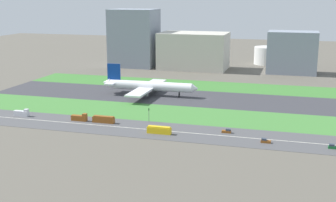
# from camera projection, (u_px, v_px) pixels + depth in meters

# --- Properties ---
(ground_plane) EXTENTS (800.00, 800.00, 0.00)m
(ground_plane) POSITION_uv_depth(u_px,v_px,m) (207.00, 99.00, 285.20)
(ground_plane) COLOR #5B564C
(runway) EXTENTS (280.00, 46.00, 0.10)m
(runway) POSITION_uv_depth(u_px,v_px,m) (207.00, 99.00, 285.19)
(runway) COLOR #38383D
(runway) RESTS_ON ground_plane
(grass_median_north) EXTENTS (280.00, 36.00, 0.10)m
(grass_median_north) POSITION_uv_depth(u_px,v_px,m) (218.00, 86.00, 323.55)
(grass_median_north) COLOR #3D7A33
(grass_median_north) RESTS_ON ground_plane
(grass_median_south) EXTENTS (280.00, 36.00, 0.10)m
(grass_median_south) POSITION_uv_depth(u_px,v_px,m) (192.00, 115.00, 246.83)
(grass_median_south) COLOR #427F38
(grass_median_south) RESTS_ON ground_plane
(highway) EXTENTS (280.00, 28.00, 0.10)m
(highway) POSITION_uv_depth(u_px,v_px,m) (177.00, 132.00, 216.89)
(highway) COLOR #4C4C4F
(highway) RESTS_ON ground_plane
(highway_centerline) EXTENTS (266.00, 0.50, 0.01)m
(highway_centerline) POSITION_uv_depth(u_px,v_px,m) (177.00, 132.00, 216.88)
(highway_centerline) COLOR silver
(highway_centerline) RESTS_ON highway
(airliner) EXTENTS (65.00, 56.00, 19.70)m
(airliner) POSITION_uv_depth(u_px,v_px,m) (148.00, 86.00, 294.31)
(airliner) COLOR white
(airliner) RESTS_ON runway
(bus_0) EXTENTS (11.60, 2.50, 3.50)m
(bus_0) POSITION_uv_depth(u_px,v_px,m) (159.00, 130.00, 213.82)
(bus_0) COLOR yellow
(bus_0) RESTS_ON highway
(car_0) EXTENTS (4.40, 1.80, 2.00)m
(car_0) POSITION_uv_depth(u_px,v_px,m) (227.00, 131.00, 215.18)
(car_0) COLOR brown
(car_0) RESTS_ON highway
(truck_0) EXTENTS (8.40, 2.50, 4.00)m
(truck_0) POSITION_uv_depth(u_px,v_px,m) (22.00, 113.00, 244.86)
(truck_0) COLOR silver
(truck_0) RESTS_ON highway
(bus_1) EXTENTS (11.60, 2.50, 3.50)m
(bus_1) POSITION_uv_depth(u_px,v_px,m) (104.00, 119.00, 231.98)
(bus_1) COLOR brown
(bus_1) RESTS_ON highway
(truck_1) EXTENTS (8.40, 2.50, 4.00)m
(truck_1) POSITION_uv_depth(u_px,v_px,m) (80.00, 118.00, 235.63)
(truck_1) COLOR brown
(truck_1) RESTS_ON highway
(car_3) EXTENTS (4.40, 1.80, 2.00)m
(car_3) POSITION_uv_depth(u_px,v_px,m) (333.00, 147.00, 193.22)
(car_3) COLOR #19662D
(car_3) RESTS_ON highway
(car_1) EXTENTS (4.40, 1.80, 2.00)m
(car_1) POSITION_uv_depth(u_px,v_px,m) (265.00, 141.00, 200.83)
(car_1) COLOR brown
(car_1) RESTS_ON highway
(traffic_light) EXTENTS (0.36, 0.50, 7.20)m
(traffic_light) POSITION_uv_depth(u_px,v_px,m) (149.00, 114.00, 233.05)
(traffic_light) COLOR #4C4C51
(traffic_light) RESTS_ON highway
(terminal_building) EXTENTS (40.33, 32.42, 51.26)m
(terminal_building) POSITION_uv_depth(u_px,v_px,m) (134.00, 38.00, 410.10)
(terminal_building) COLOR gray
(terminal_building) RESTS_ON ground_plane
(hangar_building) EXTENTS (58.38, 37.30, 31.65)m
(hangar_building) POSITION_uv_depth(u_px,v_px,m) (194.00, 51.00, 397.51)
(hangar_building) COLOR beige
(hangar_building) RESTS_ON ground_plane
(office_tower) EXTENTS (40.00, 25.60, 34.60)m
(office_tower) POSITION_uv_depth(u_px,v_px,m) (292.00, 52.00, 374.82)
(office_tower) COLOR gray
(office_tower) RESTS_ON ground_plane
(fuel_tank_west) EXTENTS (25.50, 25.50, 16.28)m
(fuel_tank_west) POSITION_uv_depth(u_px,v_px,m) (268.00, 56.00, 425.02)
(fuel_tank_west) COLOR silver
(fuel_tank_west) RESTS_ON ground_plane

